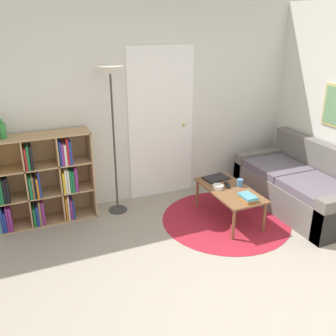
# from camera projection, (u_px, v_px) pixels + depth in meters

# --- Properties ---
(ground_plane) EXTENTS (14.00, 14.00, 0.00)m
(ground_plane) POSITION_uv_depth(u_px,v_px,m) (239.00, 308.00, 3.30)
(ground_plane) COLOR gray
(wall_back) EXTENTS (7.47, 0.11, 2.60)m
(wall_back) POSITION_uv_depth(u_px,v_px,m) (142.00, 107.00, 4.95)
(wall_back) COLOR silver
(wall_back) RESTS_ON ground_plane
(rug) EXTENTS (1.61, 1.61, 0.01)m
(rug) POSITION_uv_depth(u_px,v_px,m) (226.00, 219.00, 4.75)
(rug) COLOR maroon
(rug) RESTS_ON ground_plane
(bookshelf) EXTENTS (1.20, 0.34, 1.12)m
(bookshelf) POSITION_uv_depth(u_px,v_px,m) (38.00, 181.00, 4.52)
(bookshelf) COLOR tan
(bookshelf) RESTS_ON ground_plane
(floor_lamp) EXTENTS (0.32, 0.32, 1.88)m
(floor_lamp) POSITION_uv_depth(u_px,v_px,m) (111.00, 88.00, 4.38)
(floor_lamp) COLOR #333333
(floor_lamp) RESTS_ON ground_plane
(couch) EXTENTS (0.88, 1.77, 0.85)m
(couch) POSITION_uv_depth(u_px,v_px,m) (302.00, 187.00, 5.01)
(couch) COLOR #66605B
(couch) RESTS_ON ground_plane
(coffee_table) EXTENTS (0.50, 0.98, 0.41)m
(coffee_table) POSITION_uv_depth(u_px,v_px,m) (229.00, 192.00, 4.65)
(coffee_table) COLOR brown
(coffee_table) RESTS_ON ground_plane
(laptop) EXTENTS (0.35, 0.27, 0.02)m
(laptop) POSITION_uv_depth(u_px,v_px,m) (216.00, 178.00, 4.93)
(laptop) COLOR black
(laptop) RESTS_ON coffee_table
(bowl) EXTENTS (0.14, 0.14, 0.05)m
(bowl) POSITION_uv_depth(u_px,v_px,m) (218.00, 187.00, 4.64)
(bowl) COLOR silver
(bowl) RESTS_ON coffee_table
(book_stack_on_table) EXTENTS (0.15, 0.23, 0.06)m
(book_stack_on_table) POSITION_uv_depth(u_px,v_px,m) (248.00, 197.00, 4.35)
(book_stack_on_table) COLOR orange
(book_stack_on_table) RESTS_ON coffee_table
(cup) EXTENTS (0.08, 0.08, 0.09)m
(cup) POSITION_uv_depth(u_px,v_px,m) (240.00, 183.00, 4.70)
(cup) COLOR teal
(cup) RESTS_ON coffee_table
(remote) EXTENTS (0.10, 0.18, 0.02)m
(remote) POSITION_uv_depth(u_px,v_px,m) (227.00, 185.00, 4.72)
(remote) COLOR black
(remote) RESTS_ON coffee_table
(bottle_right) EXTENTS (0.07, 0.07, 0.23)m
(bottle_right) POSITION_uv_depth(u_px,v_px,m) (3.00, 130.00, 4.16)
(bottle_right) COLOR #2D8438
(bottle_right) RESTS_ON bookshelf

